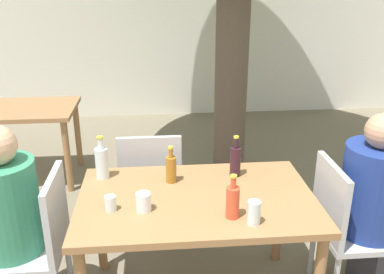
% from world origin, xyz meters
% --- Properties ---
extents(cafe_building_wall, '(10.00, 0.08, 2.80)m').
position_xyz_m(cafe_building_wall, '(0.00, 3.83, 1.40)').
color(cafe_building_wall, white).
rests_on(cafe_building_wall, ground_plane).
extents(dining_table_front, '(1.35, 0.86, 0.74)m').
position_xyz_m(dining_table_front, '(0.00, 0.00, 0.66)').
color(dining_table_front, '#996B42').
rests_on(dining_table_front, ground_plane).
extents(dining_table_back, '(1.16, 0.72, 0.74)m').
position_xyz_m(dining_table_back, '(-1.56, 1.84, 0.64)').
color(dining_table_back, '#996B42').
rests_on(dining_table_back, ground_plane).
extents(patio_chair_0, '(0.44, 0.44, 0.91)m').
position_xyz_m(patio_chair_0, '(-0.91, 0.00, 0.51)').
color(patio_chair_0, '#B2B2B7').
rests_on(patio_chair_0, ground_plane).
extents(patio_chair_1, '(0.44, 0.44, 0.91)m').
position_xyz_m(patio_chair_1, '(0.91, 0.00, 0.51)').
color(patio_chair_1, '#B2B2B7').
rests_on(patio_chair_1, ground_plane).
extents(patio_chair_2, '(0.44, 0.44, 0.91)m').
position_xyz_m(patio_chair_2, '(-0.27, 0.66, 0.51)').
color(patio_chair_2, '#B2B2B7').
rests_on(patio_chair_2, ground_plane).
extents(person_seated_1, '(0.59, 0.38, 1.21)m').
position_xyz_m(person_seated_1, '(1.14, -0.00, 0.55)').
color(person_seated_1, '#383842').
rests_on(person_seated_1, ground_plane).
extents(wine_bottle_0, '(0.07, 0.07, 0.27)m').
position_xyz_m(wine_bottle_0, '(0.27, 0.25, 0.85)').
color(wine_bottle_0, '#331923').
rests_on(wine_bottle_0, dining_table_front).
extents(water_bottle_1, '(0.08, 0.08, 0.27)m').
position_xyz_m(water_bottle_1, '(-0.56, 0.30, 0.85)').
color(water_bottle_1, silver).
rests_on(water_bottle_1, dining_table_front).
extents(amber_bottle_2, '(0.06, 0.06, 0.23)m').
position_xyz_m(amber_bottle_2, '(-0.14, 0.20, 0.83)').
color(amber_bottle_2, '#9E661E').
rests_on(amber_bottle_2, dining_table_front).
extents(soda_bottle_3, '(0.07, 0.07, 0.24)m').
position_xyz_m(soda_bottle_3, '(0.16, -0.23, 0.84)').
color(soda_bottle_3, '#DB4C2D').
rests_on(soda_bottle_3, dining_table_front).
extents(drinking_glass_0, '(0.06, 0.06, 0.08)m').
position_xyz_m(drinking_glass_0, '(-0.48, -0.10, 0.79)').
color(drinking_glass_0, silver).
rests_on(drinking_glass_0, dining_table_front).
extents(drinking_glass_1, '(0.08, 0.08, 0.10)m').
position_xyz_m(drinking_glass_1, '(-0.30, -0.12, 0.79)').
color(drinking_glass_1, white).
rests_on(drinking_glass_1, dining_table_front).
extents(drinking_glass_2, '(0.07, 0.07, 0.13)m').
position_xyz_m(drinking_glass_2, '(0.26, -0.30, 0.81)').
color(drinking_glass_2, silver).
rests_on(drinking_glass_2, dining_table_front).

